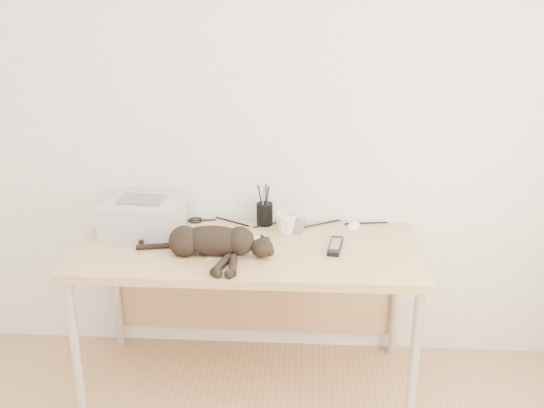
# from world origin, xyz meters

# --- Properties ---
(wall_back) EXTENTS (3.50, 0.00, 3.50)m
(wall_back) POSITION_xyz_m (0.00, 1.75, 1.30)
(wall_back) COLOR white
(wall_back) RESTS_ON floor
(desk) EXTENTS (1.60, 0.70, 0.74)m
(desk) POSITION_xyz_m (0.00, 1.48, 0.61)
(desk) COLOR tan
(desk) RESTS_ON floor
(printer) EXTENTS (0.38, 0.33, 0.17)m
(printer) POSITION_xyz_m (-0.53, 1.55, 0.82)
(printer) COLOR silver
(printer) RESTS_ON desk
(papers) EXTENTS (0.35, 0.27, 0.01)m
(papers) POSITION_xyz_m (-0.06, 1.38, 0.74)
(papers) COLOR white
(papers) RESTS_ON desk
(cat) EXTENTS (0.64, 0.31, 0.15)m
(cat) POSITION_xyz_m (-0.16, 1.29, 0.80)
(cat) COLOR black
(cat) RESTS_ON desk
(mug) EXTENTS (0.15, 0.15, 0.10)m
(mug) POSITION_xyz_m (0.17, 1.57, 0.79)
(mug) COLOR silver
(mug) RESTS_ON desk
(pen_cup) EXTENTS (0.08, 0.08, 0.21)m
(pen_cup) POSITION_xyz_m (0.06, 1.68, 0.80)
(pen_cup) COLOR black
(pen_cup) RESTS_ON desk
(remote_grey) EXTENTS (0.07, 0.18, 0.02)m
(remote_grey) POSITION_xyz_m (0.23, 1.64, 0.75)
(remote_grey) COLOR slate
(remote_grey) RESTS_ON desk
(remote_black) EXTENTS (0.08, 0.20, 0.02)m
(remote_black) POSITION_xyz_m (0.41, 1.40, 0.75)
(remote_black) COLOR black
(remote_black) RESTS_ON desk
(mouse) EXTENTS (0.10, 0.12, 0.03)m
(mouse) POSITION_xyz_m (0.51, 1.67, 0.76)
(mouse) COLOR white
(mouse) RESTS_ON desk
(cable_tangle) EXTENTS (1.36, 0.09, 0.01)m
(cable_tangle) POSITION_xyz_m (0.00, 1.70, 0.75)
(cable_tangle) COLOR black
(cable_tangle) RESTS_ON desk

